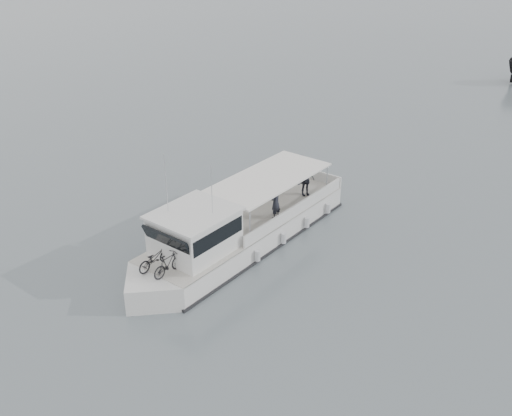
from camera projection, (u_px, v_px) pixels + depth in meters
ground at (279, 242)px, 27.63m from camera, size 1400.00×1400.00×0.00m
tour_boat at (232, 233)px, 26.50m from camera, size 13.77×6.12×5.77m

